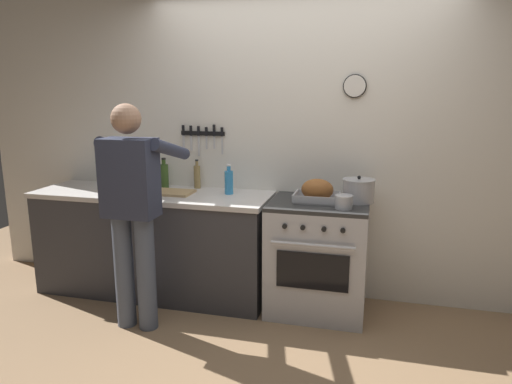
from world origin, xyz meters
The scene contains 13 objects.
ground_plane centered at (0.00, 0.00, 0.00)m, with size 8.00×8.00×0.00m, color #937251.
wall_back centered at (0.00, 1.35, 1.30)m, with size 6.00×0.13×2.60m.
counter_block centered at (-1.20, 0.99, 0.45)m, with size 2.03×0.65×0.90m.
stove centered at (0.22, 0.99, 0.45)m, with size 0.76×0.67×0.90m.
person_cook centered at (-1.05, 0.40, 0.95)m, with size 0.51×0.63×1.66m.
roasting_pan centered at (0.20, 0.99, 0.98)m, with size 0.35×0.26×0.18m.
stock_pot centered at (0.51, 1.07, 0.99)m, with size 0.25×0.25×0.21m.
saucepan centered at (0.42, 0.82, 0.95)m, with size 0.13×0.13×0.10m.
cutting_board centered at (-1.02, 0.98, 0.91)m, with size 0.36×0.24×0.02m, color tan.
bottle_olive_oil centered at (-1.18, 1.19, 1.01)m, with size 0.08×0.08×0.27m.
bottle_dish_soap centered at (-0.54, 1.08, 1.00)m, with size 0.07×0.07×0.25m.
bottle_soy_sauce centered at (-1.43, 1.20, 0.98)m, with size 0.06×0.06×0.19m.
bottle_vinegar centered at (-0.89, 1.24, 1.01)m, with size 0.06×0.06×0.25m.
Camera 1 is at (0.63, -2.53, 1.75)m, focal length 32.75 mm.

